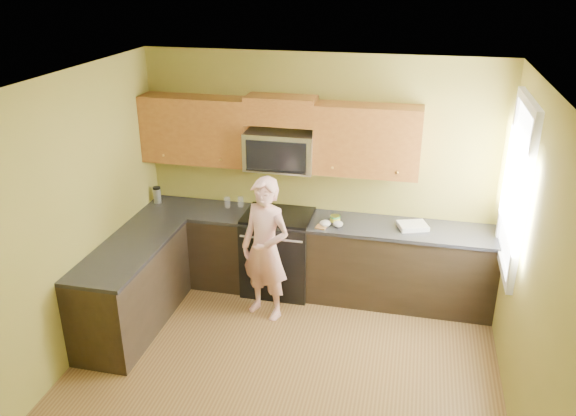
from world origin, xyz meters
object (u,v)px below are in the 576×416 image
(stove, at_px, (278,252))
(travel_mug, at_px, (158,203))
(frying_pan, at_px, (268,216))
(butter_tub, at_px, (335,221))
(woman, at_px, (265,249))
(microwave, at_px, (280,169))

(stove, height_order, travel_mug, travel_mug)
(frying_pan, relative_size, butter_tub, 4.36)
(stove, relative_size, frying_pan, 1.87)
(frying_pan, height_order, butter_tub, frying_pan)
(stove, height_order, woman, woman)
(microwave, bearing_deg, stove, -90.00)
(microwave, bearing_deg, butter_tub, -9.31)
(butter_tub, bearing_deg, microwave, 170.69)
(woman, height_order, butter_tub, woman)
(woman, bearing_deg, butter_tub, 62.28)
(travel_mug, bearing_deg, microwave, 1.51)
(microwave, height_order, woman, microwave)
(butter_tub, xyz_separation_m, travel_mug, (-2.14, 0.07, 0.00))
(stove, distance_m, frying_pan, 0.49)
(stove, distance_m, butter_tub, 0.78)
(frying_pan, bearing_deg, microwave, 59.34)
(stove, height_order, butter_tub, butter_tub)
(stove, xyz_separation_m, microwave, (0.00, 0.12, 0.97))
(microwave, distance_m, butter_tub, 0.84)
(stove, distance_m, travel_mug, 1.57)
(butter_tub, bearing_deg, travel_mug, 178.23)
(frying_pan, bearing_deg, butter_tub, 2.31)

